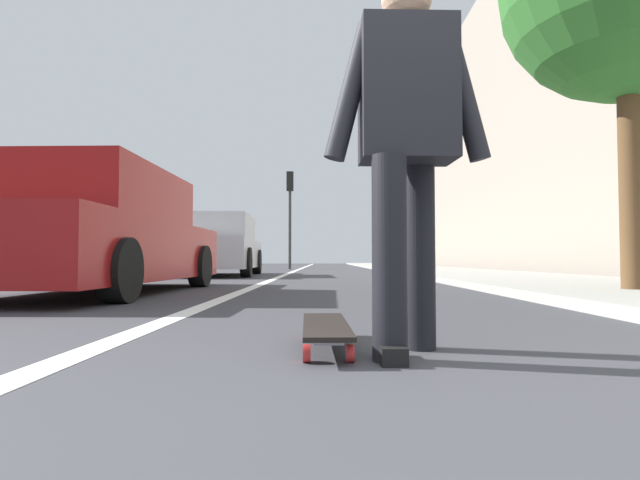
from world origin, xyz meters
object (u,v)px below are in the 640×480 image
(traffic_light, at_px, (290,202))
(skateboard, at_px, (326,328))
(parked_car_near, at_px, (97,235))
(skater_person, at_px, (406,134))
(parked_car_mid, at_px, (217,247))

(traffic_light, bearing_deg, skateboard, -175.56)
(skateboard, relative_size, parked_car_near, 0.19)
(skater_person, xyz_separation_m, parked_car_near, (3.84, 3.08, -0.24))
(skater_person, distance_m, traffic_light, 18.85)
(skater_person, relative_size, traffic_light, 0.40)
(skater_person, distance_m, parked_car_mid, 10.90)
(skater_person, bearing_deg, traffic_light, 5.46)
(parked_car_near, bearing_deg, traffic_light, -4.97)
(skateboard, xyz_separation_m, parked_car_near, (3.69, 2.73, 0.60))
(skater_person, xyz_separation_m, traffic_light, (18.67, 1.78, 1.88))
(parked_car_mid, bearing_deg, traffic_light, -8.81)
(skateboard, xyz_separation_m, traffic_light, (18.53, 1.44, 2.73))
(parked_car_mid, distance_m, traffic_light, 8.58)
(skateboard, distance_m, skater_person, 0.92)
(skateboard, height_order, skater_person, skater_person)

